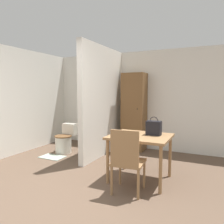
% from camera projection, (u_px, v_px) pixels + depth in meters
% --- Properties ---
extents(ground_plane, '(16.00, 16.00, 0.00)m').
position_uv_depth(ground_plane, '(50.00, 208.00, 2.80)').
color(ground_plane, brown).
extents(wall_back, '(5.73, 0.12, 2.50)m').
position_uv_depth(wall_back, '(138.00, 100.00, 5.74)').
color(wall_back, silver).
rests_on(wall_back, ground_plane).
extents(wall_left, '(0.12, 4.35, 2.50)m').
position_uv_depth(wall_left, '(18.00, 101.00, 5.22)').
color(wall_left, silver).
rests_on(wall_left, ground_plane).
extents(partition_wall, '(0.12, 1.90, 2.50)m').
position_uv_depth(partition_wall, '(103.00, 102.00, 5.05)').
color(partition_wall, silver).
rests_on(partition_wall, ground_plane).
extents(dining_table, '(0.98, 0.83, 0.76)m').
position_uv_depth(dining_table, '(140.00, 141.00, 3.63)').
color(dining_table, '#997047').
rests_on(dining_table, ground_plane).
extents(wooden_chair, '(0.49, 0.49, 0.96)m').
position_uv_depth(wooden_chair, '(127.00, 159.00, 3.14)').
color(wooden_chair, '#997047').
rests_on(wooden_chair, ground_plane).
extents(toilet, '(0.41, 0.56, 0.68)m').
position_uv_depth(toilet, '(65.00, 141.00, 5.33)').
color(toilet, silver).
rests_on(toilet, ground_plane).
extents(handbag, '(0.24, 0.15, 0.31)m').
position_uv_depth(handbag, '(154.00, 128.00, 3.64)').
color(handbag, black).
rests_on(handbag, dining_table).
extents(wooden_cabinet, '(0.57, 0.45, 1.94)m').
position_uv_depth(wooden_cabinet, '(134.00, 112.00, 5.50)').
color(wooden_cabinet, brown).
rests_on(wooden_cabinet, ground_plane).
extents(bath_mat, '(0.55, 0.36, 0.01)m').
position_uv_depth(bath_mat, '(52.00, 157.00, 4.94)').
color(bath_mat, '#99A899').
rests_on(bath_mat, ground_plane).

